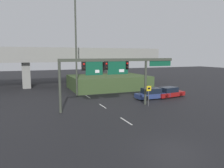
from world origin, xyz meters
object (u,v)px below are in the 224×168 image
highway_light_pole_near (76,33)px  parked_sedan_near_right (152,94)px  signal_gantry (115,68)px  speed_limit_sign (149,93)px  parked_sedan_mid_right (169,92)px

highway_light_pole_near → parked_sedan_near_right: bearing=-31.5°
signal_gantry → speed_limit_sign: bearing=-12.5°
highway_light_pole_near → signal_gantry: bearing=-73.6°
signal_gantry → parked_sedan_near_right: 8.18m
parked_sedan_near_right → parked_sedan_mid_right: 2.93m
highway_light_pole_near → parked_sedan_mid_right: 15.68m
signal_gantry → highway_light_pole_near: 9.85m
highway_light_pole_near → speed_limit_sign: bearing=-55.4°
signal_gantry → speed_limit_sign: 4.94m
speed_limit_sign → parked_sedan_near_right: (2.77, 3.65, -0.92)m
signal_gantry → parked_sedan_mid_right: size_ratio=2.84×
signal_gantry → speed_limit_sign: size_ratio=5.62×
highway_light_pole_near → parked_sedan_mid_right: (12.07, -5.48, -8.37)m
signal_gantry → speed_limit_sign: (3.91, -0.87, -2.90)m
speed_limit_sign → parked_sedan_mid_right: 6.90m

